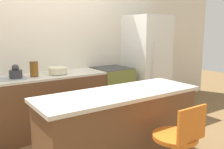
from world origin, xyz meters
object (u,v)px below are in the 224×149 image
(refrigerator, at_px, (146,64))
(kettle, at_px, (16,73))
(oven_range, at_px, (112,93))
(mixing_bowl, at_px, (58,71))

(refrigerator, bearing_deg, kettle, 179.63)
(oven_range, height_order, refrigerator, refrigerator)
(mixing_bowl, bearing_deg, refrigerator, -0.49)
(oven_range, relative_size, kettle, 4.66)
(kettle, distance_m, mixing_bowl, 0.61)
(oven_range, distance_m, kettle, 1.70)
(oven_range, bearing_deg, refrigerator, -3.71)
(oven_range, distance_m, mixing_bowl, 1.12)
(oven_range, xyz_separation_m, mixing_bowl, (-1.01, -0.03, 0.50))
(oven_range, bearing_deg, mixing_bowl, -178.09)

